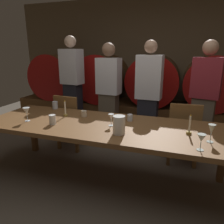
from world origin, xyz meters
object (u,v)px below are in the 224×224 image
at_px(dining_table, 104,129).
at_px(wine_glass_right, 212,130).
at_px(wine_glass_left, 111,117).
at_px(wine_glass_center, 201,139).
at_px(guest_far_right, 204,100).
at_px(cup_center_left, 52,120).
at_px(wine_barrel_far_left, 59,76).
at_px(pitcher, 119,125).
at_px(wine_glass_far_left, 27,111).
at_px(cup_far_left, 55,105).
at_px(guest_center_left, 109,93).
at_px(chair_right, 183,131).
at_px(wine_barrel_left, 103,78).
at_px(guest_far_left, 72,85).
at_px(cup_center_right, 84,114).
at_px(cup_far_right, 130,118).
at_px(candle_left, 65,111).
at_px(candle_right, 189,129).
at_px(chair_left, 70,119).
at_px(guest_center_right, 148,96).
at_px(wine_barrel_center, 154,80).
at_px(wine_barrel_right, 210,82).

xyz_separation_m(dining_table, wine_glass_right, (1.09, -0.15, 0.18)).
relative_size(wine_glass_left, wine_glass_center, 0.94).
bearing_deg(guest_far_right, cup_center_left, 50.63).
relative_size(wine_barrel_far_left, pitcher, 5.28).
distance_m(wine_glass_far_left, cup_far_left, 0.59).
distance_m(wine_barrel_far_left, guest_center_left, 1.84).
bearing_deg(dining_table, wine_glass_right, -7.91).
bearing_deg(chair_right, wine_glass_center, 91.52).
relative_size(guest_far_right, wine_glass_left, 12.37).
height_order(wine_barrel_left, pitcher, wine_barrel_left).
distance_m(guest_far_left, cup_center_right, 1.36).
xyz_separation_m(guest_center_left, pitcher, (0.60, -1.42, -0.03)).
xyz_separation_m(guest_far_right, cup_far_right, (-0.87, -0.86, -0.09)).
height_order(candle_left, candle_right, candle_left).
height_order(chair_left, guest_far_right, guest_far_right).
distance_m(chair_right, wine_glass_right, 0.97).
xyz_separation_m(wine_barrel_left, guest_center_right, (1.14, -1.06, -0.11)).
xyz_separation_m(dining_table, candle_right, (0.91, -0.01, 0.12)).
xyz_separation_m(dining_table, guest_center_left, (-0.36, 1.20, 0.18)).
bearing_deg(candle_left, candle_right, -5.97).
relative_size(wine_barrel_center, guest_center_left, 0.59).
xyz_separation_m(wine_barrel_far_left, cup_center_right, (1.57, -1.97, -0.21)).
height_order(wine_barrel_left, guest_far_right, guest_far_right).
distance_m(guest_far_left, cup_far_right, 1.75).
height_order(wine_glass_far_left, cup_far_right, wine_glass_far_left).
height_order(candle_left, cup_center_right, candle_left).
distance_m(guest_far_left, candle_left, 1.29).
xyz_separation_m(chair_right, cup_center_left, (-1.43, -0.91, 0.29)).
relative_size(dining_table, guest_center_right, 1.68).
bearing_deg(wine_glass_far_left, guest_far_left, 97.64).
bearing_deg(guest_center_left, guest_center_right, 176.37).
bearing_deg(wine_barrel_center, cup_far_left, -123.67).
relative_size(wine_barrel_center, cup_far_right, 12.10).
height_order(chair_left, cup_far_left, chair_left).
bearing_deg(pitcher, cup_center_left, 177.25).
bearing_deg(wine_barrel_right, wine_glass_center, -97.04).
height_order(wine_barrel_center, wine_glass_center, wine_barrel_center).
relative_size(chair_right, cup_far_left, 8.27).
xyz_separation_m(guest_center_left, candle_right, (1.27, -1.21, -0.07)).
xyz_separation_m(wine_barrel_center, pitcher, (-0.02, -2.38, -0.15)).
bearing_deg(dining_table, guest_center_right, 73.64).
height_order(dining_table, guest_center_left, guest_center_left).
relative_size(dining_table, candle_left, 13.11).
bearing_deg(cup_center_left, guest_far_left, 110.18).
relative_size(pitcher, wine_glass_right, 1.10).
relative_size(wine_glass_far_left, wine_glass_right, 0.97).
relative_size(candle_right, wine_glass_right, 1.26).
bearing_deg(guest_far_right, wine_glass_right, 102.38).
bearing_deg(guest_center_right, wine_glass_left, 82.09).
xyz_separation_m(guest_center_left, wine_glass_center, (1.35, -1.56, -0.02)).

